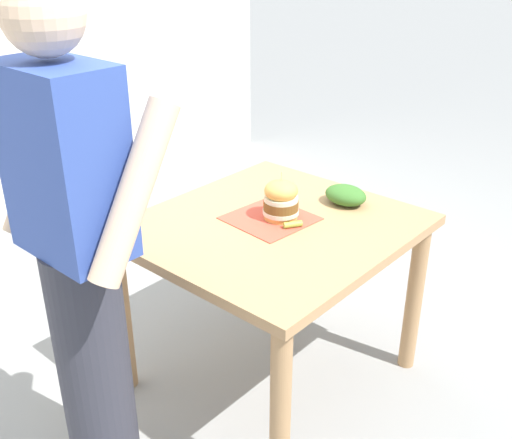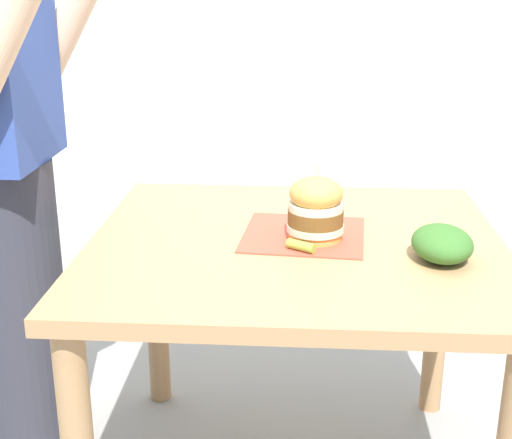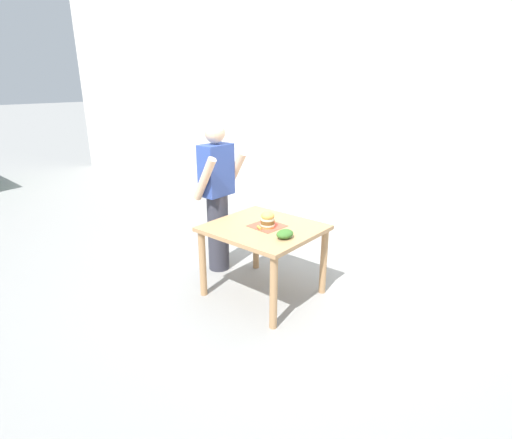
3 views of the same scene
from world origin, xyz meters
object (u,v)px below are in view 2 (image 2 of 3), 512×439
Objects in this scene: sandwich at (316,208)px; pickle_spear at (301,246)px; diner_across_table at (8,167)px; patio_table at (295,282)px; side_salad at (442,243)px.

sandwich reaches higher than pickle_spear.
sandwich is 0.12× the size of diner_across_table.
sandwich is at bearing -21.18° from pickle_spear.
diner_across_table is (0.13, 0.77, 0.26)m from patio_table.
patio_table is 14.30× the size of pickle_spear.
diner_across_table is at bearing 77.98° from side_salad.
patio_table is 5.29× the size of sandwich.
sandwich reaches higher than patio_table.
pickle_spear is (-0.09, -0.01, 0.13)m from patio_table.
diner_across_table is at bearing 80.71° from patio_table.
sandwich is at bearing -98.69° from diner_across_table.
diner_across_table reaches higher than pickle_spear.
patio_table is 0.61× the size of diner_across_table.
side_salad reaches higher than patio_table.
side_salad is at bearing -108.06° from patio_table.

